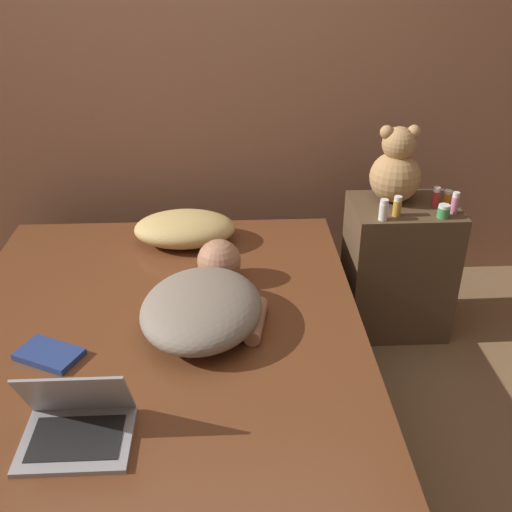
# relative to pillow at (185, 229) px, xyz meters

# --- Properties ---
(ground_plane) EXTENTS (12.00, 12.00, 0.00)m
(ground_plane) POSITION_rel_pillow_xyz_m (-0.07, -0.72, -0.54)
(ground_plane) COLOR brown
(wall_back) EXTENTS (8.00, 0.06, 2.60)m
(wall_back) POSITION_rel_pillow_xyz_m (-0.07, 0.53, 0.76)
(wall_back) COLOR #996B51
(wall_back) RESTS_ON ground_plane
(bed) EXTENTS (1.58, 1.95, 0.47)m
(bed) POSITION_rel_pillow_xyz_m (-0.07, -0.72, -0.31)
(bed) COLOR #2D2319
(bed) RESTS_ON ground_plane
(nightstand) EXTENTS (0.48, 0.38, 0.65)m
(nightstand) POSITION_rel_pillow_xyz_m (1.02, -0.04, -0.21)
(nightstand) COLOR brown
(nightstand) RESTS_ON ground_plane
(pillow) EXTENTS (0.47, 0.32, 0.15)m
(pillow) POSITION_rel_pillow_xyz_m (0.00, 0.00, 0.00)
(pillow) COLOR tan
(pillow) RESTS_ON bed
(person_lying) EXTENTS (0.53, 0.73, 0.18)m
(person_lying) POSITION_rel_pillow_xyz_m (0.11, -0.65, 0.01)
(person_lying) COLOR gray
(person_lying) RESTS_ON bed
(laptop) EXTENTS (0.32, 0.25, 0.23)m
(laptop) POSITION_rel_pillow_xyz_m (-0.24, -1.22, -0.02)
(laptop) COLOR #9E9EA3
(laptop) RESTS_ON bed
(teddy_bear) EXTENTS (0.23, 0.23, 0.36)m
(teddy_bear) POSITION_rel_pillow_xyz_m (0.97, 0.02, 0.27)
(teddy_bear) COLOR tan
(teddy_bear) RESTS_ON nightstand
(bottle_orange) EXTENTS (0.04, 0.04, 0.06)m
(bottle_orange) POSITION_rel_pillow_xyz_m (1.22, -0.01, 0.14)
(bottle_orange) COLOR orange
(bottle_orange) RESTS_ON nightstand
(bottle_pink) EXTENTS (0.03, 0.03, 0.10)m
(bottle_pink) POSITION_rel_pillow_xyz_m (1.21, -0.14, 0.16)
(bottle_pink) COLOR pink
(bottle_pink) RESTS_ON nightstand
(bottle_red) EXTENTS (0.03, 0.03, 0.09)m
(bottle_red) POSITION_rel_pillow_xyz_m (1.15, -0.06, 0.16)
(bottle_red) COLOR #B72D2D
(bottle_red) RESTS_ON nightstand
(bottle_green) EXTENTS (0.05, 0.05, 0.06)m
(bottle_green) POSITION_rel_pillow_xyz_m (1.15, -0.18, 0.14)
(bottle_green) COLOR #3D8E4C
(bottle_green) RESTS_ON nightstand
(bottle_white) EXTENTS (0.04, 0.04, 0.09)m
(bottle_white) POSITION_rel_pillow_xyz_m (0.88, -0.19, 0.16)
(bottle_white) COLOR white
(bottle_white) RESTS_ON nightstand
(bottle_amber) EXTENTS (0.04, 0.04, 0.09)m
(bottle_amber) POSITION_rel_pillow_xyz_m (0.95, -0.15, 0.16)
(bottle_amber) COLOR gold
(bottle_amber) RESTS_ON nightstand
(book) EXTENTS (0.25, 0.21, 0.02)m
(book) POSITION_rel_pillow_xyz_m (-0.42, -0.84, -0.06)
(book) COLOR navy
(book) RESTS_ON bed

